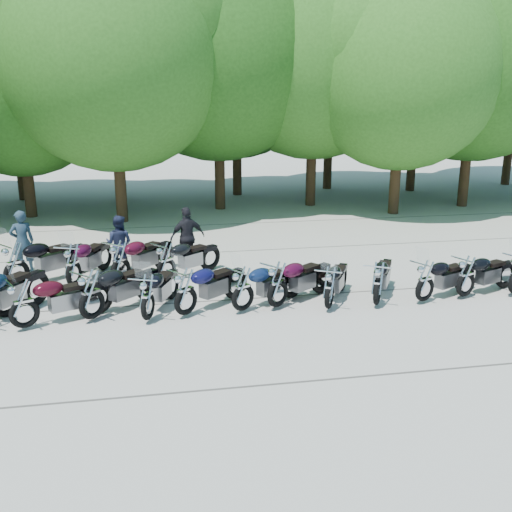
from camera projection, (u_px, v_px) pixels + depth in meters
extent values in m
plane|color=#A49E94|center=(268.00, 320.00, 13.56)|extent=(90.00, 90.00, 0.00)
cylinder|color=#3A2614|center=(28.00, 176.00, 24.02)|extent=(0.44, 0.44, 3.31)
sphere|color=#286319|center=(18.00, 81.00, 23.02)|extent=(7.31, 7.31, 7.31)
cylinder|color=#3A2614|center=(120.00, 171.00, 23.05)|extent=(0.44, 0.44, 3.93)
sphere|color=#357721|center=(112.00, 52.00, 21.87)|extent=(8.70, 8.70, 8.70)
cylinder|color=#3A2614|center=(220.00, 161.00, 25.49)|extent=(0.44, 0.44, 4.13)
sphere|color=#286319|center=(218.00, 48.00, 24.24)|extent=(9.13, 9.13, 9.13)
cylinder|color=#3A2614|center=(311.00, 159.00, 26.31)|extent=(0.44, 0.44, 4.09)
sphere|color=#357721|center=(314.00, 51.00, 25.07)|extent=(9.04, 9.04, 9.04)
cylinder|color=#3A2614|center=(396.00, 170.00, 24.62)|extent=(0.44, 0.44, 3.62)
sphere|color=#357721|center=(402.00, 68.00, 23.53)|extent=(8.00, 8.00, 8.00)
cylinder|color=#3A2614|center=(466.00, 161.00, 26.11)|extent=(0.44, 0.44, 3.98)
sphere|color=#286319|center=(476.00, 55.00, 24.92)|extent=(8.79, 8.79, 8.79)
cylinder|color=#3A2614|center=(20.00, 162.00, 27.72)|extent=(0.44, 0.44, 3.52)
sphere|color=#357721|center=(11.00, 74.00, 26.66)|extent=(7.78, 7.78, 7.78)
cylinder|color=#3A2614|center=(120.00, 162.00, 28.00)|extent=(0.44, 0.44, 3.42)
sphere|color=#286319|center=(115.00, 78.00, 26.97)|extent=(7.56, 7.56, 7.56)
cylinder|color=#3A2614|center=(237.00, 158.00, 28.98)|extent=(0.44, 0.44, 3.56)
sphere|color=#286319|center=(236.00, 73.00, 27.91)|extent=(7.88, 7.88, 7.88)
cylinder|color=#3A2614|center=(328.00, 152.00, 30.75)|extent=(0.44, 0.44, 3.76)
sphere|color=#286319|center=(331.00, 67.00, 29.62)|extent=(8.31, 8.31, 8.31)
cylinder|color=#3A2614|center=(412.00, 155.00, 30.15)|extent=(0.44, 0.44, 3.63)
sphere|color=#357721|center=(418.00, 71.00, 29.06)|extent=(8.02, 8.02, 8.02)
cylinder|color=#3A2614|center=(509.00, 144.00, 31.96)|extent=(0.44, 0.44, 4.37)
imported|color=#1F3342|center=(22.00, 242.00, 16.86)|extent=(0.76, 0.61, 1.80)
imported|color=#1F2540|center=(119.00, 243.00, 17.00)|extent=(0.96, 0.86, 1.63)
imported|color=black|center=(187.00, 237.00, 17.37)|extent=(1.13, 0.72, 1.79)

